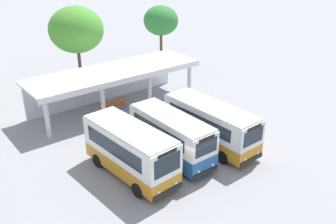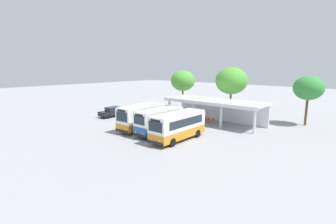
% 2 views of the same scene
% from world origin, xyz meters
% --- Properties ---
extents(ground_plane, '(180.00, 180.00, 0.00)m').
position_xyz_m(ground_plane, '(0.00, 0.00, 0.00)').
color(ground_plane, '#939399').
extents(city_bus_nearest_orange, '(2.76, 7.06, 3.26)m').
position_xyz_m(city_bus_nearest_orange, '(-3.14, 2.27, 1.80)').
color(city_bus_nearest_orange, black).
rests_on(city_bus_nearest_orange, ground).
extents(city_bus_second_in_row, '(2.24, 6.77, 3.09)m').
position_xyz_m(city_bus_second_in_row, '(0.08, 2.27, 1.72)').
color(city_bus_second_in_row, black).
rests_on(city_bus_second_in_row, ground).
extents(city_bus_middle_cream, '(2.53, 7.62, 3.09)m').
position_xyz_m(city_bus_middle_cream, '(3.31, 1.89, 1.72)').
color(city_bus_middle_cream, black).
rests_on(city_bus_middle_cream, ground).
extents(terminal_canopy, '(15.19, 4.76, 3.40)m').
position_xyz_m(terminal_canopy, '(1.67, 12.58, 2.57)').
color(terminal_canopy, silver).
rests_on(terminal_canopy, ground).
extents(waiting_chair_end_by_column, '(0.44, 0.44, 0.86)m').
position_xyz_m(waiting_chair_end_by_column, '(0.60, 11.50, 0.52)').
color(waiting_chair_end_by_column, slate).
rests_on(waiting_chair_end_by_column, ground).
extents(waiting_chair_second_from_end, '(0.44, 0.44, 0.86)m').
position_xyz_m(waiting_chair_second_from_end, '(1.27, 11.41, 0.52)').
color(waiting_chair_second_from_end, slate).
rests_on(waiting_chair_second_from_end, ground).
extents(waiting_chair_middle_seat, '(0.44, 0.44, 0.86)m').
position_xyz_m(waiting_chair_middle_seat, '(1.94, 11.45, 0.52)').
color(waiting_chair_middle_seat, slate).
rests_on(waiting_chair_middle_seat, ground).
extents(roadside_tree_behind_canopy, '(5.11, 5.11, 8.07)m').
position_xyz_m(roadside_tree_behind_canopy, '(1.24, 17.95, 5.88)').
color(roadside_tree_behind_canopy, brown).
rests_on(roadside_tree_behind_canopy, ground).
extents(roadside_tree_east_of_canopy, '(3.95, 3.95, 6.96)m').
position_xyz_m(roadside_tree_east_of_canopy, '(12.19, 19.27, 5.26)').
color(roadside_tree_east_of_canopy, brown).
rests_on(roadside_tree_east_of_canopy, ground).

